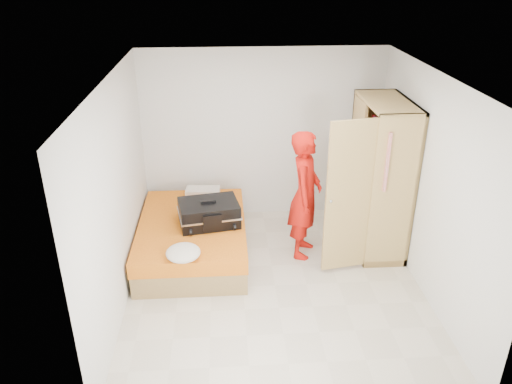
{
  "coord_description": "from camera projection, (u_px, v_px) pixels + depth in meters",
  "views": [
    {
      "loc": [
        -0.59,
        -5.12,
        3.75
      ],
      "look_at": [
        -0.19,
        0.65,
        1.0
      ],
      "focal_mm": 35.0,
      "sensor_mm": 36.0,
      "label": 1
    }
  ],
  "objects": [
    {
      "name": "pillow",
      "position": [
        203.0,
        191.0,
        7.48
      ],
      "size": [
        0.52,
        0.29,
        0.09
      ],
      "primitive_type": "cube",
      "rotation": [
        0.0,
        0.0,
        -0.07
      ],
      "color": "beige",
      "rests_on": "bed"
    },
    {
      "name": "round_cushion",
      "position": [
        183.0,
        253.0,
        5.88
      ],
      "size": [
        0.41,
        0.41,
        0.16
      ],
      "primitive_type": "ellipsoid",
      "color": "beige",
      "rests_on": "bed"
    },
    {
      "name": "person",
      "position": [
        305.0,
        195.0,
        6.59
      ],
      "size": [
        0.59,
        0.74,
        1.76
      ],
      "primitive_type": "imported",
      "rotation": [
        0.0,
        0.0,
        1.27
      ],
      "color": "red",
      "rests_on": "ground"
    },
    {
      "name": "room",
      "position": [
        277.0,
        192.0,
        5.7
      ],
      "size": [
        4.0,
        4.02,
        2.6
      ],
      "color": "beige",
      "rests_on": "ground"
    },
    {
      "name": "wardrobe",
      "position": [
        377.0,
        182.0,
        6.69
      ],
      "size": [
        1.16,
        1.28,
        2.1
      ],
      "color": "tan",
      "rests_on": "ground"
    },
    {
      "name": "bed",
      "position": [
        193.0,
        238.0,
        6.83
      ],
      "size": [
        1.42,
        2.02,
        0.5
      ],
      "color": "olive",
      "rests_on": "ground"
    },
    {
      "name": "suitcase",
      "position": [
        209.0,
        213.0,
        6.62
      ],
      "size": [
        0.88,
        0.71,
        0.34
      ],
      "rotation": [
        0.0,
        0.0,
        0.18
      ],
      "color": "black",
      "rests_on": "bed"
    }
  ]
}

